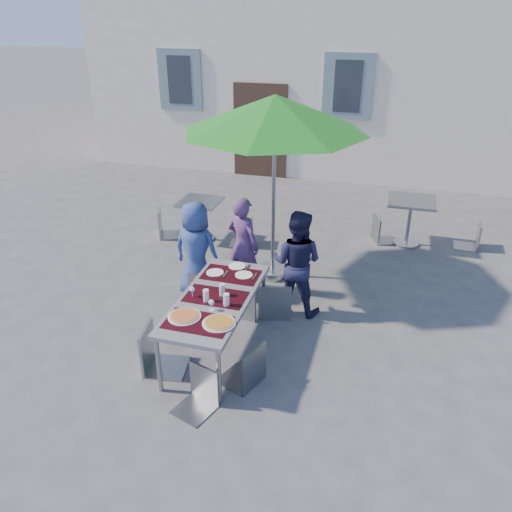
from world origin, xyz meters
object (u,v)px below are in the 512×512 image
(chair_2, at_px, (275,279))
(pizza_near_right, at_px, (219,323))
(child_2, at_px, (297,262))
(bg_chair_r_0, at_px, (246,218))
(chair_1, at_px, (244,278))
(chair_4, at_px, (246,343))
(chair_5, at_px, (197,368))
(cafe_table_0, at_px, (201,213))
(pizza_near_left, at_px, (184,316))
(bg_chair_r_1, at_px, (476,221))
(chair_0, at_px, (204,268))
(child_1, at_px, (243,245))
(bg_chair_l_1, at_px, (383,214))
(chair_3, at_px, (154,324))
(cafe_table_1, at_px, (410,212))
(bg_chair_l_0, at_px, (164,206))
(patio_umbrella, at_px, (275,115))
(child_0, at_px, (196,250))
(dining_table, at_px, (216,301))

(chair_2, bearing_deg, pizza_near_right, -100.38)
(child_2, xyz_separation_m, bg_chair_r_0, (-1.28, 1.84, -0.23))
(chair_1, bearing_deg, child_2, 28.01)
(chair_4, bearing_deg, chair_5, -128.67)
(pizza_near_right, height_order, cafe_table_0, pizza_near_right)
(pizza_near_left, distance_m, bg_chair_r_1, 5.62)
(chair_0, relative_size, chair_2, 0.95)
(child_1, bearing_deg, cafe_table_0, -28.22)
(pizza_near_right, distance_m, bg_chair_l_1, 4.56)
(chair_3, height_order, cafe_table_1, chair_3)
(child_2, height_order, chair_0, child_2)
(bg_chair_r_0, relative_size, bg_chair_l_1, 0.97)
(child_1, height_order, bg_chair_l_0, child_1)
(patio_umbrella, bearing_deg, bg_chair_r_0, 127.28)
(bg_chair_r_1, bearing_deg, chair_2, -132.09)
(bg_chair_r_0, bearing_deg, chair_2, -63.26)
(child_1, bearing_deg, bg_chair_r_0, -52.65)
(child_0, distance_m, chair_5, 2.31)
(chair_2, distance_m, chair_3, 1.76)
(dining_table, distance_m, chair_1, 0.83)
(dining_table, relative_size, child_0, 1.31)
(child_2, bearing_deg, pizza_near_right, 80.32)
(bg_chair_l_1, bearing_deg, chair_3, -117.61)
(cafe_table_1, bearing_deg, chair_2, -120.23)
(pizza_near_right, bearing_deg, chair_5, -100.31)
(child_2, xyz_separation_m, chair_3, (-1.26, -1.67, -0.13))
(child_1, height_order, bg_chair_r_0, child_1)
(bg_chair_r_1, bearing_deg, bg_chair_l_1, -173.99)
(bg_chair_r_0, xyz_separation_m, bg_chair_l_1, (2.27, 0.80, 0.01))
(chair_3, relative_size, chair_4, 1.08)
(chair_0, height_order, chair_1, chair_1)
(child_1, distance_m, chair_1, 0.73)
(pizza_near_right, bearing_deg, cafe_table_0, 114.86)
(chair_2, xyz_separation_m, bg_chair_l_0, (-2.56, 2.04, -0.00))
(chair_1, distance_m, bg_chair_r_1, 4.45)
(pizza_near_right, bearing_deg, dining_table, 113.83)
(chair_2, height_order, chair_5, chair_2)
(bg_chair_l_0, bearing_deg, pizza_near_right, -56.42)
(chair_0, relative_size, chair_1, 0.94)
(chair_2, height_order, bg_chair_l_0, chair_2)
(bg_chair_l_0, bearing_deg, cafe_table_1, 11.01)
(chair_1, height_order, bg_chair_r_1, chair_1)
(chair_4, bearing_deg, patio_umbrella, 98.04)
(chair_0, relative_size, bg_chair_l_1, 1.05)
(chair_1, bearing_deg, pizza_near_left, -101.16)
(cafe_table_0, height_order, bg_chair_l_0, bg_chair_l_0)
(pizza_near_left, relative_size, bg_chair_r_1, 0.42)
(child_1, height_order, patio_umbrella, patio_umbrella)
(pizza_near_left, bearing_deg, bg_chair_l_1, 66.38)
(chair_5, bearing_deg, chair_0, 109.43)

